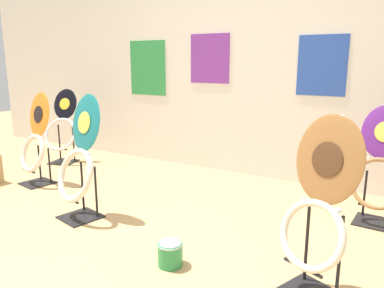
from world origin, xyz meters
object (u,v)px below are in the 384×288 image
object	(u,v)px
toilet_seat_display_orange_sun	(35,143)
toilet_seat_display_jazz_black	(62,129)
toilet_seat_display_purple_note	(381,167)
toilet_seat_display_teal_sax	(79,161)
toilet_seat_display_woodgrain	(319,209)
paint_can	(170,253)

from	to	relation	value
toilet_seat_display_orange_sun	toilet_seat_display_jazz_black	world-z (taller)	toilet_seat_display_orange_sun
toilet_seat_display_orange_sun	toilet_seat_display_purple_note	xyz separation A→B (m)	(3.00, 0.72, 0.02)
toilet_seat_display_teal_sax	toilet_seat_display_jazz_black	bearing A→B (deg)	143.78
toilet_seat_display_woodgrain	paint_can	world-z (taller)	toilet_seat_display_woodgrain
toilet_seat_display_orange_sun	paint_can	world-z (taller)	toilet_seat_display_orange_sun
toilet_seat_display_woodgrain	paint_can	bearing A→B (deg)	-169.13
toilet_seat_display_orange_sun	toilet_seat_display_jazz_black	size ratio (longest dim) A/B	1.04
toilet_seat_display_teal_sax	paint_can	xyz separation A→B (m)	(1.00, -0.24, -0.38)
toilet_seat_display_orange_sun	toilet_seat_display_purple_note	world-z (taller)	toilet_seat_display_orange_sun
toilet_seat_display_teal_sax	toilet_seat_display_purple_note	size ratio (longest dim) A/B	1.08
toilet_seat_display_teal_sax	toilet_seat_display_purple_note	xyz separation A→B (m)	(1.99, 1.09, -0.02)
toilet_seat_display_teal_sax	toilet_seat_display_orange_sun	size ratio (longest dim) A/B	1.06
toilet_seat_display_orange_sun	toilet_seat_display_woodgrain	xyz separation A→B (m)	(2.81, -0.45, 0.07)
toilet_seat_display_orange_sun	toilet_seat_display_teal_sax	bearing A→B (deg)	-19.84
toilet_seat_display_jazz_black	toilet_seat_display_orange_sun	bearing A→B (deg)	-58.27
toilet_seat_display_teal_sax	toilet_seat_display_woodgrain	bearing A→B (deg)	-2.73
toilet_seat_display_teal_sax	toilet_seat_display_purple_note	world-z (taller)	toilet_seat_display_teal_sax
toilet_seat_display_woodgrain	toilet_seat_display_teal_sax	bearing A→B (deg)	177.27
toilet_seat_display_orange_sun	toilet_seat_display_jazz_black	bearing A→B (deg)	121.73
toilet_seat_display_teal_sax	toilet_seat_display_jazz_black	xyz separation A→B (m)	(-1.44, 1.05, -0.06)
toilet_seat_display_orange_sun	toilet_seat_display_jazz_black	xyz separation A→B (m)	(-0.42, 0.69, -0.01)
toilet_seat_display_purple_note	toilet_seat_display_orange_sun	bearing A→B (deg)	-166.46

